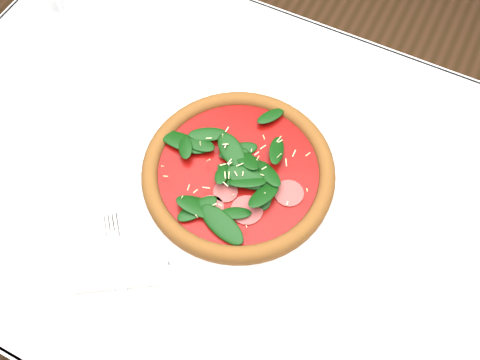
% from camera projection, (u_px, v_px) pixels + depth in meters
% --- Properties ---
extents(ground, '(6.00, 6.00, 0.00)m').
position_uv_depth(ground, '(236.00, 303.00, 1.57)').
color(ground, brown).
rests_on(ground, ground).
extents(dining_table, '(1.21, 0.81, 0.75)m').
position_uv_depth(dining_table, '(234.00, 207.00, 0.99)').
color(dining_table, silver).
rests_on(dining_table, ground).
extents(plate, '(0.37, 0.37, 0.02)m').
position_uv_depth(plate, '(238.00, 176.00, 0.90)').
color(plate, white).
rests_on(plate, dining_table).
extents(pizza, '(0.37, 0.37, 0.04)m').
position_uv_depth(pizza, '(238.00, 170.00, 0.88)').
color(pizza, brown).
rests_on(pizza, plate).
extents(napkin, '(0.17, 0.14, 0.01)m').
position_uv_depth(napkin, '(119.00, 267.00, 0.83)').
color(napkin, silver).
rests_on(napkin, dining_table).
extents(fork, '(0.11, 0.12, 0.00)m').
position_uv_depth(fork, '(116.00, 249.00, 0.83)').
color(fork, '#BCBBC0').
rests_on(fork, napkin).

